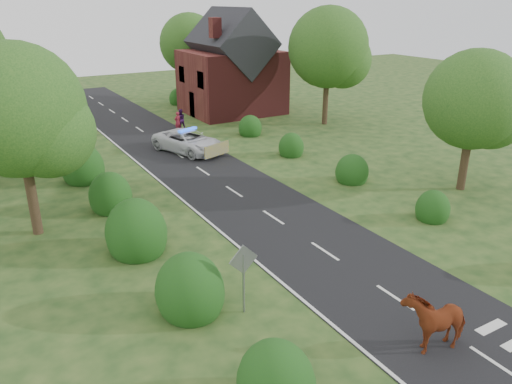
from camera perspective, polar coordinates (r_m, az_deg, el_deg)
ground at (r=18.63m, az=15.62°, el=-11.59°), size 120.00×120.00×0.00m
road at (r=29.73m, az=-5.27°, el=1.85°), size 6.00×70.00×0.02m
road_markings at (r=27.34m, az=-6.41°, el=0.06°), size 4.96×70.00×0.01m
hedgerow_left at (r=24.51m, az=-15.75°, el=-1.39°), size 2.75×50.41×3.00m
hedgerow_right at (r=29.93m, az=9.39°, el=2.87°), size 2.10×45.78×2.10m
tree_left_a at (r=22.82m, az=-24.90°, el=7.89°), size 5.74×5.60×8.38m
tree_right_a at (r=28.73m, az=24.12°, el=9.20°), size 5.33×5.20×7.56m
tree_right_b at (r=41.71m, az=8.70°, el=15.67°), size 6.56×6.40×9.40m
tree_right_c at (r=52.88m, az=-7.24°, el=16.24°), size 6.15×6.00×8.58m
road_sign at (r=16.40m, az=-1.44°, el=-8.78°), size 1.06×0.08×2.53m
house at (r=46.11m, az=-2.82°, el=13.71°), size 8.00×7.40×9.17m
cow at (r=16.41m, az=19.70°, el=-13.79°), size 2.33×1.44×1.55m
police_van at (r=34.43m, az=-7.74°, el=5.75°), size 4.11×5.89×1.64m
pedestrian_red at (r=39.86m, az=-8.94°, el=7.92°), size 0.68×0.56×1.62m
pedestrian_purple at (r=40.57m, az=-8.62°, el=8.20°), size 0.86×0.70×1.66m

